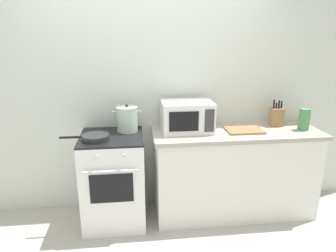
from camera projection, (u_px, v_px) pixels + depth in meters
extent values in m
cube|color=silver|center=(173.00, 93.00, 3.31)|extent=(4.40, 0.10, 2.50)
cube|color=white|center=(234.00, 174.00, 3.28)|extent=(1.64, 0.56, 0.88)
cube|color=#ADA393|center=(237.00, 133.00, 3.14)|extent=(1.70, 0.60, 0.04)
cube|color=white|center=(114.00, 180.00, 3.12)|extent=(0.60, 0.60, 0.90)
cube|color=black|center=(111.00, 137.00, 2.98)|extent=(0.60, 0.60, 0.02)
cube|color=black|center=(112.00, 189.00, 2.81)|extent=(0.39, 0.01, 0.28)
cylinder|color=silver|center=(110.00, 172.00, 2.73)|extent=(0.48, 0.02, 0.02)
cylinder|color=silver|center=(96.00, 157.00, 2.69)|extent=(0.04, 0.02, 0.04)
cylinder|color=silver|center=(124.00, 155.00, 2.72)|extent=(0.04, 0.02, 0.04)
cylinder|color=silver|center=(127.00, 120.00, 3.09)|extent=(0.20, 0.20, 0.24)
cylinder|color=silver|center=(127.00, 107.00, 3.06)|extent=(0.21, 0.21, 0.01)
sphere|color=black|center=(127.00, 105.00, 3.05)|extent=(0.03, 0.03, 0.03)
cylinder|color=silver|center=(114.00, 112.00, 3.06)|extent=(0.05, 0.01, 0.01)
cylinder|color=silver|center=(139.00, 111.00, 3.08)|extent=(0.05, 0.01, 0.01)
cylinder|color=#28282B|center=(96.00, 137.00, 2.86)|extent=(0.25, 0.25, 0.05)
cylinder|color=black|center=(71.00, 137.00, 2.83)|extent=(0.20, 0.02, 0.02)
cube|color=white|center=(187.00, 116.00, 3.09)|extent=(0.50, 0.36, 0.30)
cube|color=black|center=(184.00, 122.00, 2.91)|extent=(0.28, 0.01, 0.19)
cube|color=#38383D|center=(209.00, 121.00, 2.94)|extent=(0.09, 0.01, 0.22)
cube|color=#997047|center=(244.00, 130.00, 3.12)|extent=(0.36, 0.26, 0.02)
cube|color=#997047|center=(276.00, 117.00, 3.28)|extent=(0.13, 0.10, 0.19)
cylinder|color=black|center=(274.00, 104.00, 3.23)|extent=(0.02, 0.02, 0.09)
cylinder|color=black|center=(276.00, 106.00, 3.24)|extent=(0.02, 0.02, 0.06)
cylinder|color=black|center=(279.00, 104.00, 3.24)|extent=(0.02, 0.02, 0.08)
cylinder|color=black|center=(282.00, 105.00, 3.24)|extent=(0.02, 0.02, 0.07)
cube|color=#4C9356|center=(304.00, 119.00, 3.13)|extent=(0.08, 0.08, 0.22)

